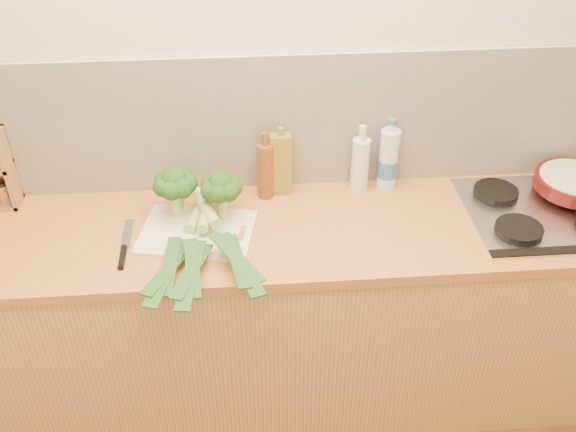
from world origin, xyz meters
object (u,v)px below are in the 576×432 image
gas_hob (546,211)px  chefs_knife (124,251)px  chopping_board (197,232)px  skillet (576,182)px

gas_hob → chefs_knife: 1.55m
chopping_board → skillet: 1.46m
chefs_knife → skillet: size_ratio=0.65×
gas_hob → chefs_knife: bearing=-176.2°
skillet → chopping_board: bearing=177.7°
chefs_knife → skillet: bearing=6.4°
gas_hob → chefs_knife: (-1.55, -0.10, -0.01)m
gas_hob → chopping_board: 1.30m
chefs_knife → gas_hob: bearing=3.1°
chopping_board → chefs_knife: bearing=-149.0°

